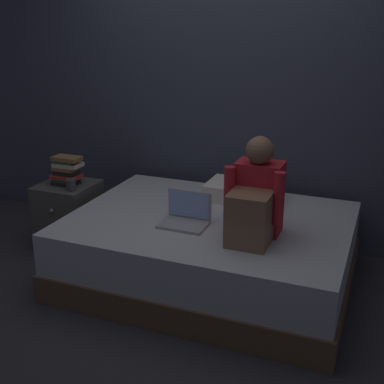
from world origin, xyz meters
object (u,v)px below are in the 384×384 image
Objects in this scene: laptop at (186,216)px; pillow at (243,192)px; book_stack at (66,170)px; bed at (209,250)px; nightstand at (69,215)px; mug at (71,185)px; person_sitting at (255,200)px.

laptop is 0.57× the size of pillow.
pillow is at bearing 13.27° from book_stack.
bed is at bearing 56.67° from laptop.
pillow is 1.45m from book_stack.
book_stack is at bearing 166.05° from laptop.
nightstand is (-1.30, 0.12, 0.03)m from bed.
bed is 3.58× the size of nightstand.
bed is 6.25× the size of laptop.
mug is (-1.17, -0.00, 0.35)m from bed.
book_stack is (-1.40, -0.33, 0.11)m from pillow.
person_sitting is 1.17× the size of pillow.
book_stack is at bearing 169.15° from person_sitting.
nightstand is 0.37m from mug.
person_sitting is at bearing -67.73° from pillow.
laptop is (1.19, -0.29, 0.28)m from nightstand.
pillow is 1.36m from mug.
person_sitting is (0.38, -0.20, 0.50)m from bed.
person_sitting reaches higher than pillow.
mug is at bearing -160.62° from pillow.
nightstand is at bearing 169.22° from person_sitting.
nightstand is at bearing 137.31° from mug.
mug reaches higher than pillow.
bed is at bearing 152.10° from person_sitting.
mug is at bearing -45.01° from book_stack.
person_sitting is at bearing -10.85° from book_stack.
person_sitting reaches higher than laptop.
mug is (0.13, -0.12, 0.32)m from nightstand.
person_sitting is at bearing -3.21° from laptop.
person_sitting is at bearing -10.78° from nightstand.
person_sitting reaches higher than mug.
pillow is at bearing 70.04° from laptop.
pillow is (0.23, 0.62, 0.01)m from laptop.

